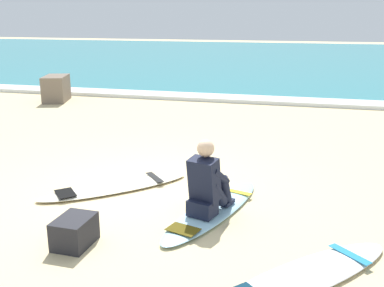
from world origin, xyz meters
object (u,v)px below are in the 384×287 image
surfboard_main (213,210)px  surfboard_spare_near (115,187)px  beach_bag (75,231)px  shoreline_rock (56,89)px  surfer_seated (207,185)px  surfboard_spare_far (306,275)px

surfboard_main → surfboard_spare_near: same height
surfboard_main → beach_bag: size_ratio=4.85×
shoreline_rock → beach_bag: (4.78, -7.72, -0.21)m
surfer_seated → shoreline_rock: 8.99m
surfer_seated → surfboard_spare_near: size_ratio=0.47×
surfer_seated → beach_bag: 1.66m
surfboard_main → shoreline_rock: 8.91m
surfboard_spare_near → shoreline_rock: shoreline_rock is taller
surfboard_spare_far → beach_bag: size_ratio=4.15×
surfer_seated → shoreline_rock: (-6.04, 6.66, -0.07)m
surfboard_main → surfboard_spare_near: bearing=164.1°
surfboard_main → surfboard_spare_far: same height
surfer_seated → shoreline_rock: surfer_seated is taller
surfboard_spare_far → shoreline_rock: size_ratio=1.86×
surfer_seated → surfboard_spare_near: bearing=158.4°
shoreline_rock → surfboard_spare_near: bearing=-53.2°
surfboard_main → surfer_seated: surfer_seated is taller
surfboard_spare_near → beach_bag: beach_bag is taller
surfboard_main → surfer_seated: (-0.05, -0.15, 0.40)m
surfboard_main → surfboard_spare_near: 1.62m
surfer_seated → surfboard_spare_far: size_ratio=0.47×
shoreline_rock → beach_bag: size_ratio=2.23×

